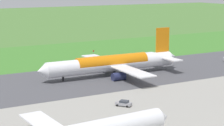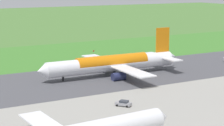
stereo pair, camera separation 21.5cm
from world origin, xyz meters
TOP-DOWN VIEW (x-y plane):
  - ground_plane at (0.00, 0.00)m, footprint 800.00×800.00m
  - runway_asphalt at (0.00, 0.00)m, footprint 600.00×40.09m
  - grass_verge_foreground at (0.00, -41.10)m, footprint 600.00×80.00m
  - airliner_main at (-10.73, 0.01)m, footprint 54.04×44.13m
  - service_car_followme at (4.95, 33.47)m, footprint 4.00×4.42m
  - no_stopping_sign at (-22.61, -38.56)m, footprint 0.60×0.10m
  - traffic_cone_orange at (-18.84, -38.38)m, footprint 0.40×0.40m

SIDE VIEW (x-z plane):
  - ground_plane at x=0.00m, z-range 0.00..0.00m
  - grass_verge_foreground at x=0.00m, z-range 0.00..0.04m
  - runway_asphalt at x=0.00m, z-range 0.00..0.06m
  - traffic_cone_orange at x=-18.84m, z-range 0.00..0.55m
  - service_car_followme at x=4.95m, z-range 0.03..1.65m
  - no_stopping_sign at x=-22.61m, z-range 0.24..2.78m
  - airliner_main at x=-10.73m, z-range -3.59..12.29m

